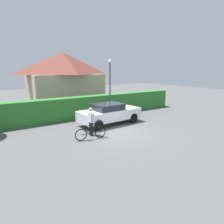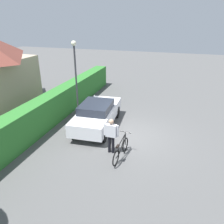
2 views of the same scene
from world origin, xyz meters
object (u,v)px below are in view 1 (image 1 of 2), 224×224
bicycle (91,133)px  person_rider (91,119)px  street_lamp (110,81)px  parked_car_near (109,113)px

bicycle → person_rider: size_ratio=1.08×
bicycle → street_lamp: 5.64m
parked_car_near → street_lamp: street_lamp is taller
bicycle → person_rider: 0.81m
bicycle → street_lamp: (3.53, 3.66, 2.43)m
parked_car_near → person_rider: (-2.14, -1.47, 0.18)m
person_rider → street_lamp: size_ratio=0.37×
parked_car_near → person_rider: size_ratio=2.72×
bicycle → person_rider: (0.28, 0.51, 0.56)m
parked_car_near → street_lamp: size_ratio=1.01×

